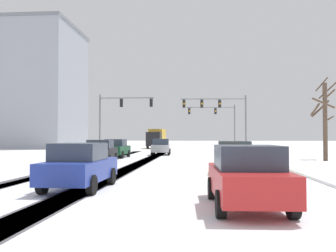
% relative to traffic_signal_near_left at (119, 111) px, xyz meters
% --- Properties ---
extents(ground_plane, '(300.00, 300.00, 0.00)m').
position_rel_traffic_signal_near_left_xyz_m(ground_plane, '(6.00, -31.61, -4.65)').
color(ground_plane, white).
extents(wheel_track_left_lane, '(0.99, 39.15, 0.01)m').
position_rel_traffic_signal_near_left_xyz_m(wheel_track_left_lane, '(4.66, -13.81, -4.64)').
color(wheel_track_left_lane, '#4C4C51').
rests_on(wheel_track_left_lane, ground).
extents(wheel_track_right_lane, '(1.20, 39.15, 0.01)m').
position_rel_traffic_signal_near_left_xyz_m(wheel_track_right_lane, '(4.66, -13.81, -4.64)').
color(wheel_track_right_lane, '#4C4C51').
rests_on(wheel_track_right_lane, ground).
extents(wheel_track_center, '(1.06, 39.15, 0.01)m').
position_rel_traffic_signal_near_left_xyz_m(wheel_track_center, '(1.15, -13.81, -4.64)').
color(wheel_track_center, '#4C4C51').
rests_on(wheel_track_center, ground).
extents(wheel_track_oncoming, '(0.77, 39.15, 0.01)m').
position_rel_traffic_signal_near_left_xyz_m(wheel_track_oncoming, '(1.37, -13.81, -4.64)').
color(wheel_track_oncoming, '#4C4C51').
rests_on(wheel_track_oncoming, ground).
extents(sidewalk_kerb_right, '(4.00, 39.15, 0.12)m').
position_rel_traffic_signal_near_left_xyz_m(sidewalk_kerb_right, '(15.50, -15.59, -4.59)').
color(sidewalk_kerb_right, white).
rests_on(sidewalk_kerb_right, ground).
extents(traffic_signal_near_left, '(6.11, 0.39, 6.50)m').
position_rel_traffic_signal_near_left_xyz_m(traffic_signal_near_left, '(0.00, 0.00, 0.00)').
color(traffic_signal_near_left, slate).
rests_on(traffic_signal_near_left, ground).
extents(traffic_signal_far_right, '(7.04, 0.87, 6.50)m').
position_rel_traffic_signal_near_left_xyz_m(traffic_signal_far_right, '(11.64, 13.78, 0.04)').
color(traffic_signal_far_right, slate).
rests_on(traffic_signal_far_right, ground).
extents(traffic_signal_near_right, '(7.41, 0.71, 6.50)m').
position_rel_traffic_signal_near_left_xyz_m(traffic_signal_near_right, '(11.14, 1.81, 0.19)').
color(traffic_signal_near_right, slate).
rests_on(traffic_signal_near_right, ground).
extents(car_silver_lead, '(1.96, 4.17, 1.62)m').
position_rel_traffic_signal_near_left_xyz_m(car_silver_lead, '(4.99, -2.93, -3.83)').
color(car_silver_lead, '#B7BABF').
rests_on(car_silver_lead, ground).
extents(car_dark_green_second, '(1.91, 4.14, 1.62)m').
position_rel_traffic_signal_near_left_xyz_m(car_dark_green_second, '(1.56, -8.06, -3.83)').
color(car_dark_green_second, '#194C2D').
rests_on(car_dark_green_second, ground).
extents(car_black_third, '(1.99, 4.18, 1.62)m').
position_rel_traffic_signal_near_left_xyz_m(car_black_third, '(1.80, -14.03, -3.83)').
color(car_black_third, black).
rests_on(car_black_third, ground).
extents(car_yellow_cab_fourth, '(1.98, 4.18, 1.62)m').
position_rel_traffic_signal_near_left_xyz_m(car_yellow_cab_fourth, '(10.46, -20.71, -3.83)').
color(car_yellow_cab_fourth, yellow).
rests_on(car_yellow_cab_fourth, ground).
extents(car_blue_fifth, '(1.87, 4.12, 1.62)m').
position_rel_traffic_signal_near_left_xyz_m(car_blue_fifth, '(4.48, -26.75, -3.83)').
color(car_blue_fifth, '#233899').
rests_on(car_blue_fifth, ground).
extents(car_red_sixth, '(1.95, 4.16, 1.62)m').
position_rel_traffic_signal_near_left_xyz_m(car_red_sixth, '(9.89, -29.64, -3.83)').
color(car_red_sixth, red).
rests_on(car_red_sixth, ground).
extents(box_truck_delivery, '(2.48, 7.46, 3.02)m').
position_rel_traffic_signal_near_left_xyz_m(box_truck_delivery, '(2.23, 17.61, -3.01)').
color(box_truck_delivery, black).
rests_on(box_truck_delivery, ground).
extents(bare_tree_sidewalk_mid, '(2.16, 2.26, 6.48)m').
position_rel_traffic_signal_near_left_xyz_m(bare_tree_sidewalk_mid, '(18.30, -10.85, -1.34)').
color(bare_tree_sidewalk_mid, brown).
rests_on(bare_tree_sidewalk_mid, ground).
extents(office_building_far_left_block, '(25.17, 14.78, 19.91)m').
position_rel_traffic_signal_near_left_xyz_m(office_building_far_left_block, '(-23.66, 18.18, 5.32)').
color(office_building_far_left_block, '#9399A3').
rests_on(office_building_far_left_block, ground).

